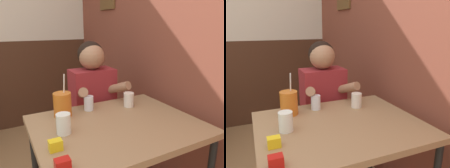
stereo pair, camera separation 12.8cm
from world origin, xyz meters
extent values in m
cube|color=brown|center=(1.28, 1.12, 1.35)|extent=(0.06, 4.25, 2.70)
cube|color=#93704C|center=(0.71, 0.37, 0.72)|extent=(0.94, 0.75, 0.04)
cylinder|color=black|center=(1.14, 0.71, 0.35)|extent=(0.04, 0.04, 0.70)
cube|color=maroon|center=(0.78, 0.90, 0.24)|extent=(0.31, 0.20, 0.47)
cube|color=maroon|center=(0.78, 0.90, 0.71)|extent=(0.34, 0.20, 0.48)
sphere|color=black|center=(0.78, 0.92, 1.07)|extent=(0.20, 0.20, 0.20)
sphere|color=#9E7051|center=(0.78, 0.90, 1.05)|extent=(0.20, 0.20, 0.20)
cylinder|color=#9E7051|center=(0.65, 0.76, 0.82)|extent=(0.14, 0.27, 0.15)
cylinder|color=#9E7051|center=(0.92, 0.76, 0.82)|extent=(0.14, 0.27, 0.15)
cylinder|color=#C6661E|center=(0.46, 0.62, 0.81)|extent=(0.11, 0.11, 0.15)
cylinder|color=white|center=(0.48, 0.62, 0.94)|extent=(0.01, 0.04, 0.14)
cylinder|color=silver|center=(0.64, 0.64, 0.78)|extent=(0.06, 0.06, 0.10)
cylinder|color=silver|center=(0.40, 0.40, 0.79)|extent=(0.08, 0.08, 0.11)
cylinder|color=silver|center=(0.92, 0.57, 0.78)|extent=(0.07, 0.07, 0.10)
cube|color=#B7140F|center=(0.31, 0.10, 0.76)|extent=(0.06, 0.04, 0.05)
cube|color=yellow|center=(0.32, 0.26, 0.76)|extent=(0.06, 0.04, 0.05)
camera|label=1|loc=(0.13, -0.64, 1.29)|focal=35.00mm
camera|label=2|loc=(0.25, -0.69, 1.29)|focal=35.00mm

